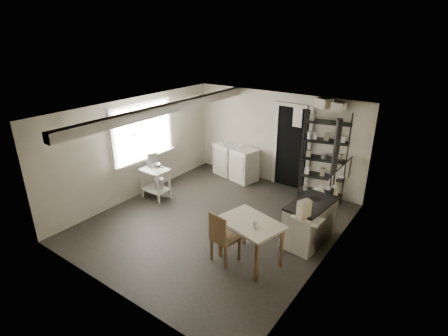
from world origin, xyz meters
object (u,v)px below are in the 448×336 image
Objects in this scene: shelf_rack at (324,160)px; flour_sack at (317,197)px; stove at (309,221)px; chair at (225,236)px; work_table at (250,242)px; stockpot at (152,158)px; prep_table at (155,182)px; base_cabinets at (235,160)px.

shelf_rack reaches higher than flour_sack.
chair is at bearing -119.51° from stove.
work_table is 1.09× the size of chair.
work_table is 2.20× the size of flour_sack.
stockpot reaches higher than flour_sack.
prep_table is 3.12m from work_table.
prep_table is 0.57m from stockpot.
chair is at bearing -19.94° from prep_table.
chair is 2.80m from flour_sack.
chair is at bearing -46.68° from base_cabinets.
stove is at bearing 64.55° from chair.
stockpot reaches higher than work_table.
stove is at bearing 62.87° from work_table.
chair is (2.67, -0.97, 0.08)m from prep_table.
work_table is 0.43m from chair.
prep_table reaches higher than flour_sack.
stockpot is at bearing 165.16° from work_table.
work_table is (-0.08, -2.99, -0.57)m from shelf_rack.
stockpot is 3.33m from work_table.
stockpot is 3.90m from shelf_rack.
prep_table is 2.26m from base_cabinets.
prep_table is 0.78× the size of chair.
stove is (3.60, 0.36, 0.04)m from prep_table.
stockpot reaches higher than base_cabinets.
base_cabinets is 3.29m from stove.
stockpot reaches higher than chair.
work_table is at bearing -105.31° from shelf_rack.
prep_table is at bearing -168.80° from stove.
base_cabinets is 1.25× the size of stove.
base_cabinets is at bearing 130.70° from chair.
prep_table is 2.84m from chair.
stockpot is at bearing 169.07° from chair.
flour_sack is at bearing 111.01° from stove.
base_cabinets is 2.43m from flour_sack.
stockpot is 3.79m from stove.
chair reaches higher than stove.
stove reaches higher than flour_sack.
base_cabinets is 0.62× the size of shelf_rack.
stove is at bearing -19.89° from base_cabinets.
base_cabinets is at bearing 127.72° from work_table.
flour_sack is (0.54, 2.74, -0.24)m from chair.
chair is (-0.44, -3.20, -0.46)m from shelf_rack.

